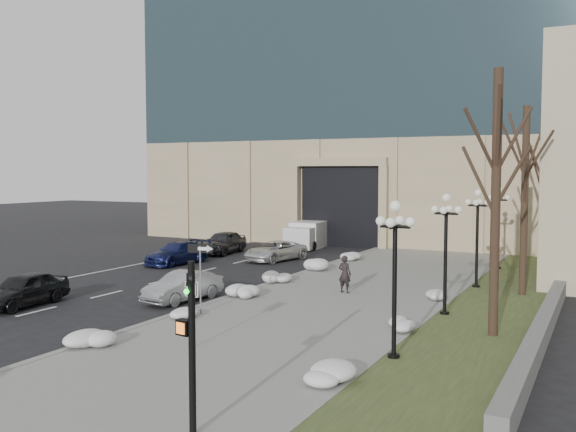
% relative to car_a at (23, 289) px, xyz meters
% --- Properties ---
extents(ground, '(160.00, 160.00, 0.00)m').
position_rel_car_a_xyz_m(ground, '(7.82, -6.50, -0.71)').
color(ground, black).
rests_on(ground, ground).
extents(sidewalk, '(9.00, 40.00, 0.12)m').
position_rel_car_a_xyz_m(sidewalk, '(11.32, 7.50, -0.65)').
color(sidewalk, gray).
rests_on(sidewalk, ground).
extents(curb, '(0.30, 40.00, 0.14)m').
position_rel_car_a_xyz_m(curb, '(6.82, 7.50, -0.64)').
color(curb, gray).
rests_on(curb, ground).
extents(grass_strip, '(4.00, 40.00, 0.10)m').
position_rel_car_a_xyz_m(grass_strip, '(17.82, 7.50, -0.66)').
color(grass_strip, '#384422').
rests_on(grass_strip, ground).
extents(stone_wall, '(0.50, 30.00, 0.70)m').
position_rel_car_a_xyz_m(stone_wall, '(19.82, 9.50, -0.36)').
color(stone_wall, slate).
rests_on(stone_wall, ground).
extents(office_tower, '(40.00, 24.70, 36.00)m').
position_rel_car_a_xyz_m(office_tower, '(5.81, 37.08, 17.79)').
color(office_tower, tan).
rests_on(office_tower, ground).
extents(car_a, '(1.97, 4.26, 1.42)m').
position_rel_car_a_xyz_m(car_a, '(0.00, 0.00, 0.00)').
color(car_a, black).
rests_on(car_a, ground).
extents(car_b, '(1.87, 4.02, 1.28)m').
position_rel_car_a_xyz_m(car_b, '(5.32, 3.84, -0.07)').
color(car_b, '#939699').
rests_on(car_b, ground).
extents(car_c, '(2.33, 4.75, 1.33)m').
position_rel_car_a_xyz_m(car_c, '(-1.62, 12.78, -0.04)').
color(car_c, '#161D50').
rests_on(car_c, ground).
extents(car_d, '(3.01, 4.80, 1.24)m').
position_rel_car_a_xyz_m(car_d, '(3.01, 16.74, -0.09)').
color(car_d, silver).
rests_on(car_d, ground).
extents(car_e, '(2.24, 4.67, 1.54)m').
position_rel_car_a_xyz_m(car_e, '(-1.86, 18.31, 0.06)').
color(car_e, '#313036').
rests_on(car_e, ground).
extents(pedestrian, '(0.66, 0.48, 1.70)m').
position_rel_car_a_xyz_m(pedestrian, '(11.07, 8.25, 0.26)').
color(pedestrian, black).
rests_on(pedestrian, sidewalk).
extents(box_truck, '(2.59, 6.19, 1.92)m').
position_rel_car_a_xyz_m(box_truck, '(1.88, 24.51, 0.22)').
color(box_truck, silver).
rests_on(box_truck, ground).
extents(one_way_sign, '(1.06, 0.36, 2.82)m').
position_rel_car_a_xyz_m(one_way_sign, '(7.88, 1.73, 1.62)').
color(one_way_sign, slate).
rests_on(one_way_sign, ground).
extents(keep_sign, '(0.47, 0.06, 2.21)m').
position_rel_car_a_xyz_m(keep_sign, '(10.23, -2.43, 0.92)').
color(keep_sign, slate).
rests_on(keep_sign, ground).
extents(traffic_signal, '(0.65, 0.86, 3.78)m').
position_rel_car_a_xyz_m(traffic_signal, '(14.05, -7.85, 1.17)').
color(traffic_signal, black).
rests_on(traffic_signal, ground).
extents(snow_clump_b, '(1.10, 1.60, 0.36)m').
position_rel_car_a_xyz_m(snow_clump_b, '(7.21, -3.60, -0.41)').
color(snow_clump_b, white).
rests_on(snow_clump_b, sidewalk).
extents(snow_clump_c, '(1.10, 1.60, 0.36)m').
position_rel_car_a_xyz_m(snow_clump_c, '(7.38, 0.76, -0.41)').
color(snow_clump_c, white).
rests_on(snow_clump_c, sidewalk).
extents(snow_clump_d, '(1.10, 1.60, 0.36)m').
position_rel_car_a_xyz_m(snow_clump_d, '(7.42, 5.35, -0.41)').
color(snow_clump_d, white).
rests_on(snow_clump_d, sidewalk).
extents(snow_clump_e, '(1.10, 1.60, 0.36)m').
position_rel_car_a_xyz_m(snow_clump_e, '(7.26, 9.36, -0.41)').
color(snow_clump_e, white).
rests_on(snow_clump_e, sidewalk).
extents(snow_clump_f, '(1.10, 1.60, 0.36)m').
position_rel_car_a_xyz_m(snow_clump_f, '(7.06, 13.69, -0.41)').
color(snow_clump_f, white).
rests_on(snow_clump_f, sidewalk).
extents(snow_clump_g, '(1.10, 1.60, 0.36)m').
position_rel_car_a_xyz_m(snow_clump_g, '(7.38, 18.23, -0.41)').
color(snow_clump_g, white).
rests_on(snow_clump_g, sidewalk).
extents(snow_clump_h, '(1.10, 1.60, 0.36)m').
position_rel_car_a_xyz_m(snow_clump_h, '(15.50, -3.49, -0.41)').
color(snow_clump_h, white).
rests_on(snow_clump_h, sidewalk).
extents(snow_clump_i, '(1.10, 1.60, 0.36)m').
position_rel_car_a_xyz_m(snow_clump_i, '(15.38, 2.74, -0.41)').
color(snow_clump_i, white).
rests_on(snow_clump_i, sidewalk).
extents(snow_clump_j, '(1.10, 1.60, 0.36)m').
position_rel_car_a_xyz_m(snow_clump_j, '(15.47, 8.88, -0.41)').
color(snow_clump_j, white).
rests_on(snow_clump_j, sidewalk).
extents(lamppost_a, '(1.18, 1.18, 4.76)m').
position_rel_car_a_xyz_m(lamppost_a, '(16.12, -0.50, 2.37)').
color(lamppost_a, black).
rests_on(lamppost_a, ground).
extents(lamppost_b, '(1.18, 1.18, 4.76)m').
position_rel_car_a_xyz_m(lamppost_b, '(16.12, 6.00, 2.37)').
color(lamppost_b, black).
rests_on(lamppost_b, ground).
extents(lamppost_c, '(1.18, 1.18, 4.76)m').
position_rel_car_a_xyz_m(lamppost_c, '(16.12, 12.50, 2.37)').
color(lamppost_c, black).
rests_on(lamppost_c, ground).
extents(lamppost_d, '(1.18, 1.18, 4.76)m').
position_rel_car_a_xyz_m(lamppost_d, '(16.12, 19.00, 2.37)').
color(lamppost_d, black).
rests_on(lamppost_d, ground).
extents(tree_near, '(3.20, 3.20, 9.00)m').
position_rel_car_a_xyz_m(tree_near, '(18.32, 3.50, 5.12)').
color(tree_near, black).
rests_on(tree_near, ground).
extents(tree_mid, '(3.20, 3.20, 8.50)m').
position_rel_car_a_xyz_m(tree_mid, '(18.32, 11.50, 4.80)').
color(tree_mid, black).
rests_on(tree_mid, ground).
extents(tree_far, '(3.20, 3.20, 9.50)m').
position_rel_car_a_xyz_m(tree_far, '(18.32, 19.50, 5.44)').
color(tree_far, black).
rests_on(tree_far, ground).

